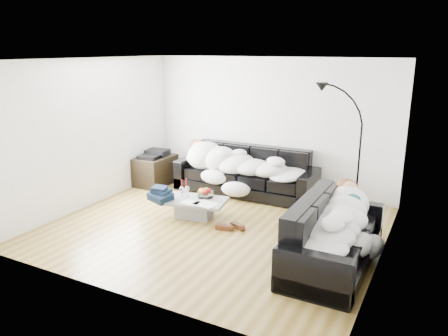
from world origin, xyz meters
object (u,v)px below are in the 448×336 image
at_px(sleeper_back, 244,161).
at_px(sleeper_right, 336,218).
at_px(fruit_bowl, 205,193).
at_px(wine_glass_a, 187,191).
at_px(sofa_back, 245,171).
at_px(wine_glass_b, 182,192).
at_px(wine_glass_c, 186,194).
at_px(coffee_table, 194,208).
at_px(stereo, 155,154).
at_px(shoes, 230,226).
at_px(candle_left, 182,186).
at_px(candle_right, 186,186).
at_px(floor_lamp, 359,162).
at_px(sofa_right, 335,233).
at_px(av_cabinet, 155,170).

distance_m(sleeper_back, sleeper_right, 3.04).
relative_size(fruit_bowl, wine_glass_a, 1.50).
height_order(sofa_back, wine_glass_b, sofa_back).
bearing_deg(wine_glass_c, wine_glass_b, 147.60).
bearing_deg(coffee_table, fruit_bowl, 58.15).
distance_m(wine_glass_a, wine_glass_b, 0.09).
xyz_separation_m(sofa_back, stereo, (-1.90, -0.34, 0.21)).
bearing_deg(wine_glass_b, wine_glass_c, -32.40).
bearing_deg(shoes, wine_glass_b, 165.38).
bearing_deg(sleeper_right, sleeper_back, 47.94).
distance_m(sleeper_back, candle_left, 1.44).
bearing_deg(wine_glass_a, sleeper_right, -13.28).
xyz_separation_m(sleeper_back, sleeper_right, (2.26, -2.04, -0.01)).
bearing_deg(candle_right, wine_glass_b, -77.96).
height_order(wine_glass_a, candle_right, candle_right).
bearing_deg(candle_right, wine_glass_a, -53.52).
bearing_deg(wine_glass_c, coffee_table, 22.73).
distance_m(coffee_table, wine_glass_a, 0.32).
distance_m(wine_glass_c, candle_left, 0.36).
xyz_separation_m(coffee_table, floor_lamp, (2.42, 1.15, 0.83)).
xyz_separation_m(wine_glass_c, candle_right, (-0.18, 0.30, 0.03)).
height_order(sofa_right, coffee_table, sofa_right).
xyz_separation_m(candle_right, stereo, (-1.37, 0.95, 0.22)).
bearing_deg(stereo, wine_glass_b, -45.04).
xyz_separation_m(sleeper_back, wine_glass_c, (-0.36, -1.55, -0.25)).
bearing_deg(sleeper_back, fruit_bowl, -95.01).
bearing_deg(coffee_table, sofa_back, 81.48).
distance_m(sofa_right, shoes, 1.80).
bearing_deg(sofa_right, candle_right, 74.15).
relative_size(sofa_right, coffee_table, 2.00).
distance_m(shoes, av_cabinet, 2.82).
xyz_separation_m(sleeper_right, wine_glass_c, (-2.61, 0.49, -0.24)).
height_order(sofa_right, shoes, sofa_right).
height_order(sleeper_right, av_cabinet, sleeper_right).
bearing_deg(sleeper_right, sofa_right, 0.00).
height_order(coffee_table, stereo, stereo).
bearing_deg(sleeper_back, av_cabinet, -171.22).
bearing_deg(coffee_table, stereo, 144.32).
bearing_deg(sleeper_right, wine_glass_a, 76.72).
bearing_deg(av_cabinet, wine_glass_b, -38.78).
height_order(av_cabinet, floor_lamp, floor_lamp).
distance_m(sleeper_right, candle_left, 2.96).
height_order(coffee_table, av_cabinet, av_cabinet).
distance_m(wine_glass_a, stereo, 1.88).
bearing_deg(wine_glass_a, wine_glass_b, -142.78).
distance_m(wine_glass_a, shoes, 1.06).
bearing_deg(wine_glass_c, sofa_back, 77.45).
relative_size(sleeper_back, stereo, 5.28).
height_order(coffee_table, wine_glass_b, wine_glass_b).
xyz_separation_m(sleeper_back, stereo, (-1.90, -0.29, 0.00)).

